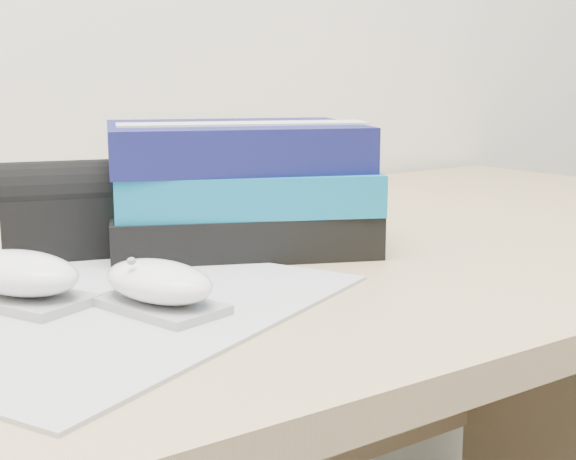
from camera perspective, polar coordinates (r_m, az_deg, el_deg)
desk at (r=1.02m, az=-3.79°, el=-13.34°), size 1.60×0.80×0.73m
mousepad at (r=0.67m, az=-13.11°, el=-5.25°), size 0.47×0.43×0.00m
mouse_rear at (r=0.68m, az=-18.54°, el=-3.21°), size 0.11×0.13×0.05m
mouse_front at (r=0.64m, az=-9.19°, el=-3.92°), size 0.08×0.12×0.05m
book_stack at (r=0.88m, az=-3.61°, el=3.18°), size 0.34×0.31×0.14m
pouch at (r=0.85m, az=-16.00°, el=1.28°), size 0.13×0.11×0.10m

